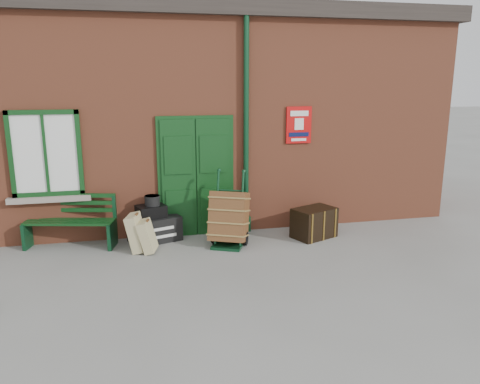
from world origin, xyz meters
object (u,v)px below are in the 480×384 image
object	(u,v)px
porter_trolley	(229,218)
bench	(71,220)
houdini_trunk	(155,229)
dark_trunk	(314,223)

from	to	relation	value
porter_trolley	bench	bearing A→B (deg)	-167.80
bench	houdini_trunk	distance (m)	1.47
porter_trolley	dark_trunk	distance (m)	1.66
bench	houdini_trunk	bearing A→B (deg)	10.31
houdini_trunk	porter_trolley	size ratio (longest dim) A/B	0.69
bench	porter_trolley	xyz separation A→B (m)	(2.74, -0.58, 0.03)
bench	houdini_trunk	size ratio (longest dim) A/B	1.78
houdini_trunk	dark_trunk	xyz separation A→B (m)	(2.93, -0.44, 0.05)
bench	dark_trunk	xyz separation A→B (m)	(4.38, -0.51, -0.20)
houdini_trunk	bench	bearing A→B (deg)	158.26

